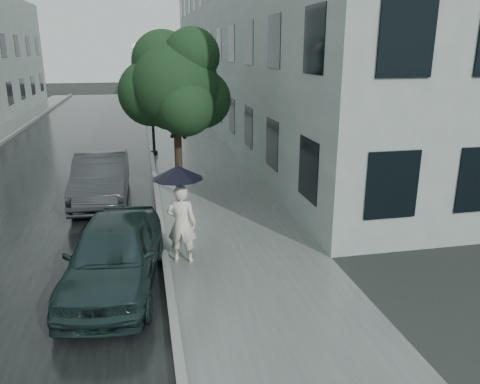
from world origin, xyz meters
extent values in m
plane|color=black|center=(0.00, 0.00, 0.00)|extent=(120.00, 120.00, 0.00)
cube|color=slate|center=(0.25, 12.00, 0.00)|extent=(3.50, 60.00, 0.01)
cube|color=slate|center=(-1.57, 12.00, 0.07)|extent=(0.15, 60.00, 0.15)
cube|color=black|center=(-5.08, 12.00, 0.00)|extent=(6.85, 60.00, 0.00)
cube|color=#94A19C|center=(5.50, 19.50, 4.50)|extent=(7.00, 36.00, 9.00)
cube|color=black|center=(2.02, 19.50, 4.50)|extent=(0.08, 32.40, 7.20)
cube|color=black|center=(-10.32, 30.00, 4.00)|extent=(0.08, 16.20, 6.40)
imported|color=beige|center=(-1.20, 2.00, 0.86)|extent=(0.71, 0.57, 1.71)
cylinder|color=black|center=(-1.24, 1.98, 1.43)|extent=(0.02, 0.02, 0.85)
cone|color=black|center=(-1.24, 1.98, 2.00)|extent=(1.10, 1.10, 0.28)
cylinder|color=black|center=(-1.24, 1.98, 2.16)|extent=(0.02, 0.02, 0.08)
cylinder|color=black|center=(-1.24, 1.98, 0.98)|extent=(0.03, 0.03, 0.06)
cylinder|color=#332619|center=(-0.86, 6.83, 1.16)|extent=(0.23, 0.23, 2.33)
sphere|color=#1B3C1D|center=(-0.86, 6.83, 3.33)|extent=(2.59, 2.59, 2.59)
sphere|color=#1B3C1D|center=(-0.06, 7.13, 2.92)|extent=(1.78, 1.78, 1.78)
sphere|color=#1B3C1D|center=(-1.56, 7.23, 3.13)|extent=(1.99, 1.99, 1.99)
sphere|color=#1B3C1D|center=(-0.67, 6.13, 2.82)|extent=(1.68, 1.68, 1.68)
sphere|color=#1B3C1D|center=(-1.16, 7.43, 4.02)|extent=(1.89, 1.89, 1.89)
sphere|color=#1B3C1D|center=(-0.37, 6.64, 4.22)|extent=(1.60, 1.60, 1.60)
cylinder|color=black|center=(-1.45, 12.83, 2.25)|extent=(0.12, 0.12, 4.51)
cylinder|color=black|center=(-1.45, 12.83, 0.10)|extent=(0.28, 0.28, 0.20)
cylinder|color=black|center=(-1.70, 12.84, 4.51)|extent=(0.50, 0.10, 0.08)
sphere|color=silver|center=(-2.00, 12.85, 4.46)|extent=(0.32, 0.32, 0.32)
imported|color=#192A2B|center=(-2.56, 1.13, 0.69)|extent=(2.11, 4.18, 1.37)
imported|color=#242729|center=(-3.19, 6.73, 0.71)|extent=(1.52, 4.27, 1.40)
camera|label=1|loc=(-1.89, -7.29, 4.41)|focal=35.00mm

